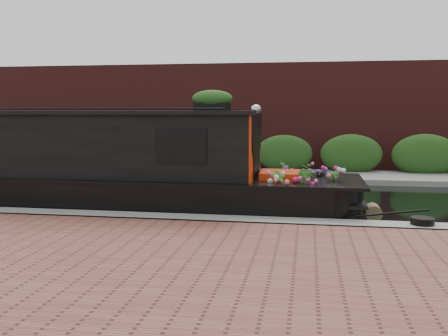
# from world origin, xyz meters

# --- Properties ---
(ground) EXTENTS (80.00, 80.00, 0.00)m
(ground) POSITION_xyz_m (0.00, 0.00, 0.00)
(ground) COLOR black
(ground) RESTS_ON ground
(near_bank_coping) EXTENTS (40.00, 0.60, 0.50)m
(near_bank_coping) POSITION_xyz_m (0.00, -3.30, 0.00)
(near_bank_coping) COLOR gray
(near_bank_coping) RESTS_ON ground
(near_bank_pavers) EXTENTS (40.00, 7.00, 0.50)m
(near_bank_pavers) POSITION_xyz_m (0.00, -7.00, 0.00)
(near_bank_pavers) COLOR brown
(near_bank_pavers) RESTS_ON ground
(far_bank_path) EXTENTS (40.00, 2.40, 0.34)m
(far_bank_path) POSITION_xyz_m (0.00, 4.20, 0.00)
(far_bank_path) COLOR gray
(far_bank_path) RESTS_ON ground
(far_hedge) EXTENTS (40.00, 1.10, 2.80)m
(far_hedge) POSITION_xyz_m (0.00, 5.10, 0.00)
(far_hedge) COLOR #204517
(far_hedge) RESTS_ON ground
(far_brick_wall) EXTENTS (40.00, 1.00, 8.00)m
(far_brick_wall) POSITION_xyz_m (0.00, 7.20, 0.00)
(far_brick_wall) COLOR #4D1B1A
(far_brick_wall) RESTS_ON ground
(narrowboat) EXTENTS (12.25, 2.21, 2.88)m
(narrowboat) POSITION_xyz_m (-2.36, -1.87, 0.85)
(narrowboat) COLOR black
(narrowboat) RESTS_ON ground
(rope_fender) EXTENTS (0.33, 0.42, 0.33)m
(rope_fender) POSITION_xyz_m (4.25, -1.87, 0.17)
(rope_fender) COLOR brown
(rope_fender) RESTS_ON ground
(coiled_mooring_rope) EXTENTS (0.40, 0.40, 0.12)m
(coiled_mooring_rope) POSITION_xyz_m (4.92, -3.20, 0.31)
(coiled_mooring_rope) COLOR black
(coiled_mooring_rope) RESTS_ON near_bank_coping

